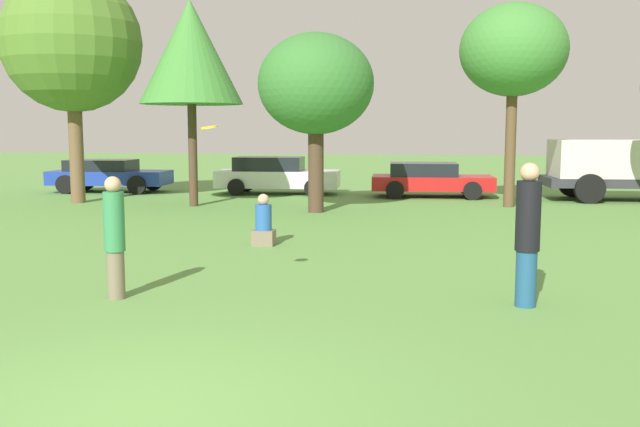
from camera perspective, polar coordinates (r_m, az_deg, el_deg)
The scene contains 13 objects.
ground_plane at distance 6.22m, azimuth -14.94°, elevation -15.47°, with size 120.00×120.00×0.00m, color #5B8E42.
person_thrower at distance 10.07m, azimuth -16.30°, elevation -1.77°, with size 0.28×0.28×1.70m.
person_catcher at distance 9.62m, azimuth 16.46°, elevation -1.53°, with size 0.32×0.32×1.91m.
frisbee at distance 9.50m, azimuth -8.95°, elevation 6.92°, with size 0.23×0.23×0.07m.
bystander_sitting at distance 14.24m, azimuth -4.59°, elevation -0.87°, with size 0.44×0.37×1.05m.
tree_0 at distance 23.85m, azimuth -19.44°, elevation 12.86°, with size 4.32×4.32×7.18m.
tree_1 at distance 21.84m, azimuth -10.43°, elevation 12.69°, with size 3.09×3.09×6.17m.
tree_2 at distance 19.80m, azimuth -0.34°, elevation 10.35°, with size 3.22×3.22×4.98m.
tree_3 at distance 22.01m, azimuth 15.39°, elevation 12.56°, with size 3.15×3.15×6.02m.
parked_car_blue at distance 27.39m, azimuth -16.80°, elevation 3.03°, with size 4.41×2.08×1.21m.
parked_car_white at distance 25.58m, azimuth -3.60°, elevation 3.14°, with size 4.47×2.10×1.34m.
parked_car_red at distance 24.65m, azimuth 8.86°, elevation 2.78°, with size 4.21×2.23×1.18m.
delivery_truck_grey at distance 25.22m, azimuth 23.68°, elevation 3.62°, with size 5.35×2.68×1.98m.
Camera 1 is at (2.39, -5.24, 2.34)m, focal length 39.52 mm.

